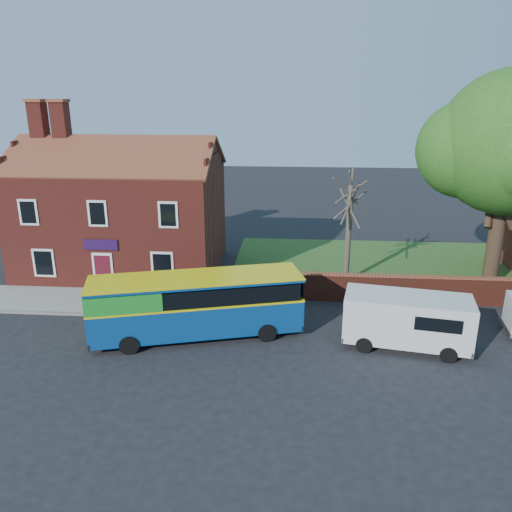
{
  "coord_description": "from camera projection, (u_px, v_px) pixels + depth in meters",
  "views": [
    {
      "loc": [
        3.93,
        -18.82,
        10.97
      ],
      "look_at": [
        2.05,
        5.0,
        3.15
      ],
      "focal_mm": 35.0,
      "sensor_mm": 36.0,
      "label": 1
    }
  ],
  "objects": [
    {
      "name": "large_tree",
      "position": [
        510.0,
        147.0,
        27.79
      ],
      "size": [
        10.15,
        8.03,
        12.38
      ],
      "color": "black",
      "rests_on": "ground"
    },
    {
      "name": "kerb",
      "position": [
        81.0,
        314.0,
        25.83
      ],
      "size": [
        18.0,
        0.15,
        0.14
      ],
      "primitive_type": "cube",
      "color": "slate",
      "rests_on": "ground"
    },
    {
      "name": "boundary_wall",
      "position": [
        461.0,
        291.0,
        26.95
      ],
      "size": [
        22.0,
        0.38,
        1.6
      ],
      "color": "maroon",
      "rests_on": "ground"
    },
    {
      "name": "shop_building",
      "position": [
        123.0,
        217.0,
        31.9
      ],
      "size": [
        12.3,
        8.13,
        10.5
      ],
      "color": "maroon",
      "rests_on": "ground"
    },
    {
      "name": "ground",
      "position": [
        200.0,
        360.0,
        21.54
      ],
      "size": [
        120.0,
        120.0,
        0.0
      ],
      "primitive_type": "plane",
      "color": "black",
      "rests_on": "ground"
    },
    {
      "name": "grass_strip",
      "position": [
        431.0,
        268.0,
        32.88
      ],
      "size": [
        26.0,
        12.0,
        0.04
      ],
      "primitive_type": "cube",
      "color": "#426B28",
      "rests_on": "ground"
    },
    {
      "name": "bus",
      "position": [
        190.0,
        303.0,
        23.11
      ],
      "size": [
        10.05,
        4.98,
        2.97
      ],
      "rotation": [
        0.0,
        0.0,
        0.27
      ],
      "color": "navy",
      "rests_on": "ground"
    },
    {
      "name": "pavement",
      "position": [
        94.0,
        301.0,
        27.49
      ],
      "size": [
        18.0,
        3.5,
        0.12
      ],
      "primitive_type": "cube",
      "color": "gray",
      "rests_on": "ground"
    },
    {
      "name": "bare_tree",
      "position": [
        349.0,
        229.0,
        29.43
      ],
      "size": [
        2.44,
        2.9,
        6.49
      ],
      "color": "#4C4238",
      "rests_on": "ground"
    },
    {
      "name": "van_near",
      "position": [
        407.0,
        319.0,
        22.3
      ],
      "size": [
        5.82,
        3.12,
        2.42
      ],
      "rotation": [
        0.0,
        0.0,
        -0.17
      ],
      "color": "silver",
      "rests_on": "ground"
    }
  ]
}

